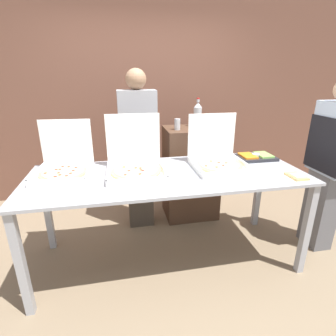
{
  "coord_description": "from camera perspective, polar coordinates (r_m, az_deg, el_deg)",
  "views": [
    {
      "loc": [
        -0.42,
        -2.08,
        1.71
      ],
      "look_at": [
        0.0,
        0.0,
        0.94
      ],
      "focal_mm": 28.0,
      "sensor_mm": 36.0,
      "label": 1
    }
  ],
  "objects": [
    {
      "name": "pizza_box_near_left",
      "position": [
        2.47,
        10.68,
        2.16
      ],
      "size": [
        0.47,
        0.49,
        0.46
      ],
      "rotation": [
        0.0,
        0.0,
        -0.0
      ],
      "color": "white",
      "rests_on": "buffet_table"
    },
    {
      "name": "buffet_table",
      "position": [
        2.31,
        0.0,
        -3.39
      ],
      "size": [
        2.38,
        0.92,
        0.89
      ],
      "color": "#A8AAB2",
      "rests_on": "ground_plane"
    },
    {
      "name": "pizza_box_far_right",
      "position": [
        2.41,
        -21.65,
        0.57
      ],
      "size": [
        0.48,
        0.49,
        0.44
      ],
      "rotation": [
        0.0,
        0.0,
        -0.08
      ],
      "color": "white",
      "rests_on": "buffet_table"
    },
    {
      "name": "soda_bottle",
      "position": [
        3.15,
        6.46,
        11.56
      ],
      "size": [
        0.09,
        0.09,
        0.33
      ],
      "color": "#B7BCC1",
      "rests_on": "sideboard_podium"
    },
    {
      "name": "person_guest_plaid",
      "position": [
        2.91,
        -6.42,
        4.11
      ],
      "size": [
        0.4,
        0.22,
        1.76
      ],
      "rotation": [
        0.0,
        0.0,
        3.14
      ],
      "color": "#473D33",
      "rests_on": "ground_plane"
    },
    {
      "name": "paper_plate_front_left",
      "position": [
        2.42,
        26.19,
        -1.75
      ],
      "size": [
        0.23,
        0.23,
        0.03
      ],
      "color": "white",
      "rests_on": "buffet_table"
    },
    {
      "name": "soda_can_silver",
      "position": [
        2.95,
        2.03,
        9.5
      ],
      "size": [
        0.07,
        0.07,
        0.12
      ],
      "color": "silver",
      "rests_on": "sideboard_podium"
    },
    {
      "name": "ground_plane",
      "position": [
        2.73,
        0.0,
        -18.96
      ],
      "size": [
        16.0,
        16.0,
        0.0
      ],
      "primitive_type": "plane",
      "color": "#847056"
    },
    {
      "name": "veggie_tray",
      "position": [
        2.8,
        18.52,
        2.32
      ],
      "size": [
        0.38,
        0.25,
        0.05
      ],
      "color": "#28282D",
      "rests_on": "buffet_table"
    },
    {
      "name": "person_server_vest",
      "position": [
        2.94,
        31.99,
        1.7
      ],
      "size": [
        0.24,
        0.42,
        1.68
      ],
      "rotation": [
        0.0,
        0.0,
        1.57
      ],
      "color": "slate",
      "rests_on": "ground_plane"
    },
    {
      "name": "brick_wall_behind",
      "position": [
        3.82,
        -5.2,
        15.15
      ],
      "size": [
        10.0,
        0.06,
        2.8
      ],
      "color": "brown",
      "rests_on": "ground_plane"
    },
    {
      "name": "sideboard_podium",
      "position": [
        3.23,
        4.96,
        -1.1
      ],
      "size": [
        0.63,
        0.48,
        1.12
      ],
      "color": "#4C3323",
      "rests_on": "ground_plane"
    },
    {
      "name": "pizza_box_far_left",
      "position": [
        2.3,
        -7.14,
        1.14
      ],
      "size": [
        0.5,
        0.51,
        0.48
      ],
      "rotation": [
        0.0,
        0.0,
        -0.02
      ],
      "color": "white",
      "rests_on": "buffet_table"
    }
  ]
}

